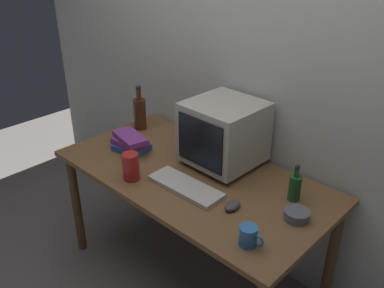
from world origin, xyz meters
name	(u,v)px	position (x,y,z in m)	size (l,w,h in m)	color
ground_plane	(192,274)	(0.00, 0.00, 0.00)	(6.00, 6.00, 0.00)	slate
back_wall	(248,67)	(0.00, 0.46, 1.25)	(4.00, 0.08, 2.50)	beige
desk	(192,187)	(0.00, 0.00, 0.66)	(1.56, 0.79, 0.75)	brown
crt_monitor	(224,133)	(0.05, 0.20, 0.94)	(0.39, 0.39, 0.37)	#B2AD9E
keyboard	(186,187)	(0.08, -0.13, 0.76)	(0.42, 0.15, 0.02)	beige
computer_mouse	(232,206)	(0.37, -0.10, 0.77)	(0.06, 0.10, 0.04)	#3F3F47
bottle_tall	(140,112)	(-0.66, 0.18, 0.86)	(0.08, 0.08, 0.31)	#472314
bottle_short	(295,187)	(0.54, 0.17, 0.82)	(0.06, 0.06, 0.20)	#1E4C23
book_stack	(131,143)	(-0.45, -0.07, 0.80)	(0.26, 0.19, 0.11)	#28569E
mug	(249,236)	(0.58, -0.26, 0.79)	(0.12, 0.08, 0.09)	#3370B2
cd_spindle	(297,215)	(0.63, 0.04, 0.77)	(0.12, 0.12, 0.04)	#595B66
metal_canister	(131,167)	(-0.19, -0.27, 0.82)	(0.09, 0.09, 0.15)	#A51E19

